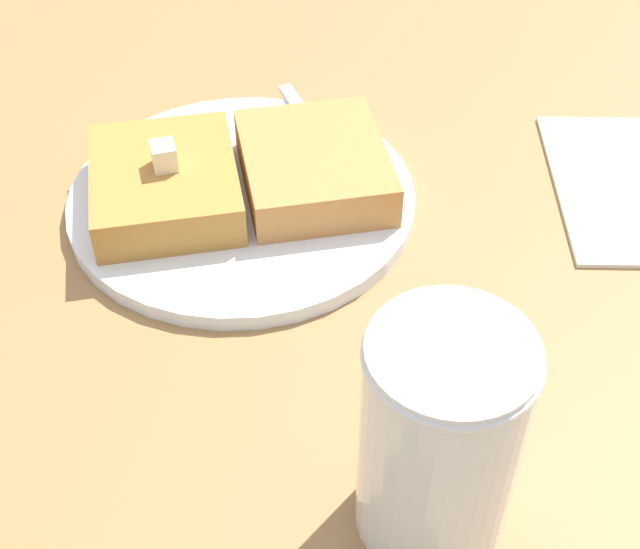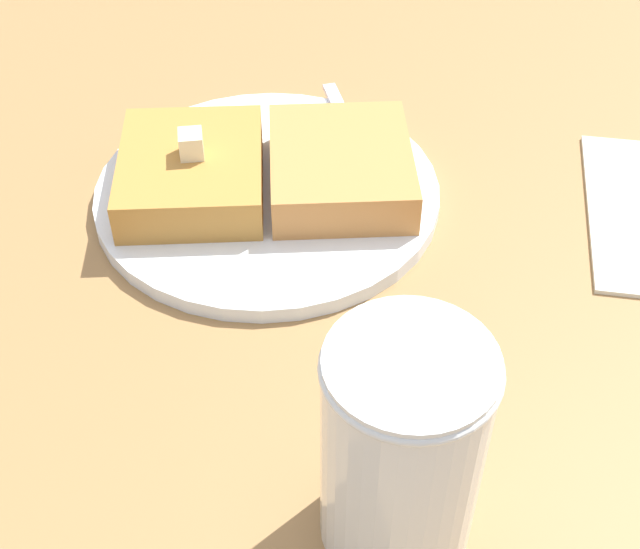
# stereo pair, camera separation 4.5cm
# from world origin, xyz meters

# --- Properties ---
(table_surface) EXTENTS (1.08, 1.08, 0.02)m
(table_surface) POSITION_xyz_m (0.00, 0.00, 0.01)
(table_surface) COLOR olive
(table_surface) RESTS_ON ground
(plate) EXTENTS (0.22, 0.22, 0.01)m
(plate) POSITION_xyz_m (-0.01, 0.04, 0.02)
(plate) COLOR silver
(plate) RESTS_ON table_surface
(toast_slice_left) EXTENTS (0.11, 0.12, 0.03)m
(toast_slice_left) POSITION_xyz_m (-0.05, 0.03, 0.04)
(toast_slice_left) COLOR #AC7733
(toast_slice_left) RESTS_ON plate
(toast_slice_middle) EXTENTS (0.11, 0.12, 0.03)m
(toast_slice_middle) POSITION_xyz_m (0.03, 0.05, 0.04)
(toast_slice_middle) COLOR #B8793D
(toast_slice_middle) RESTS_ON plate
(butter_pat_primary) EXTENTS (0.02, 0.02, 0.02)m
(butter_pat_primary) POSITION_xyz_m (-0.05, 0.03, 0.06)
(butter_pat_primary) COLOR beige
(butter_pat_primary) RESTS_ON toast_slice_left
(fork) EXTENTS (0.08, 0.15, 0.00)m
(fork) POSITION_xyz_m (0.05, 0.08, 0.03)
(fork) COLOR silver
(fork) RESTS_ON plate
(syrup_jar) EXTENTS (0.07, 0.07, 0.11)m
(syrup_jar) POSITION_xyz_m (0.10, -0.17, 0.07)
(syrup_jar) COLOR #5D2911
(syrup_jar) RESTS_ON table_surface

